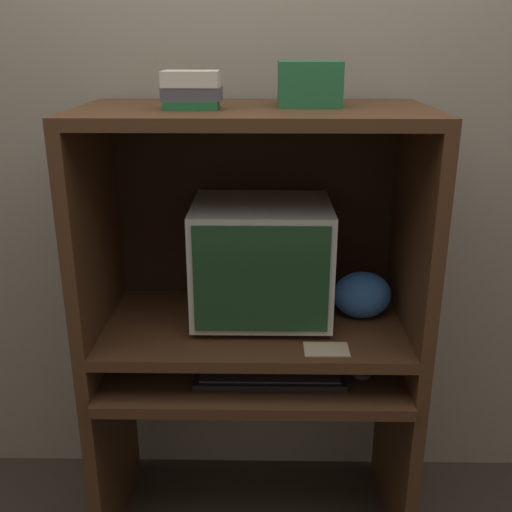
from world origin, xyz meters
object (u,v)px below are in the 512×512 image
mouse (361,376)px  storage_box (309,84)px  crt_monitor (262,260)px  snack_bag (362,295)px  keyboard (270,376)px  book_stack (192,89)px

mouse → storage_box: bearing=140.9°
crt_monitor → snack_bag: 0.35m
mouse → keyboard: bearing=-178.7°
book_stack → storage_box: size_ratio=0.91×
snack_bag → storage_box: 0.70m
mouse → snack_bag: size_ratio=0.32×
crt_monitor → mouse: 0.49m
keyboard → snack_bag: bearing=28.7°
snack_bag → book_stack: book_stack is taller
mouse → crt_monitor: bearing=154.1°
snack_bag → book_stack: 0.85m
crt_monitor → book_stack: bearing=-156.3°
book_stack → snack_bag: bearing=9.8°
crt_monitor → mouse: bearing=-25.9°
book_stack → storage_box: storage_box is taller
snack_bag → book_stack: (-0.53, -0.09, 0.66)m
mouse → snack_bag: (0.01, 0.16, 0.21)m
mouse → book_stack: bearing=172.4°
crt_monitor → keyboard: 0.37m
keyboard → snack_bag: 0.41m
keyboard → snack_bag: size_ratio=2.49×
keyboard → storage_box: 0.90m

